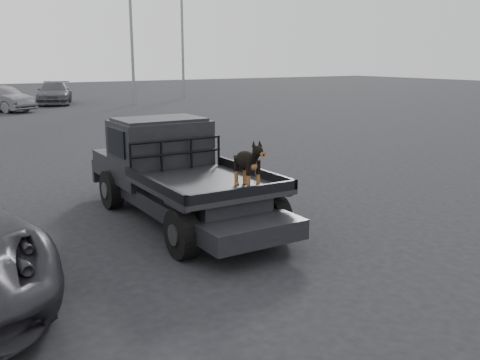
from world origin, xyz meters
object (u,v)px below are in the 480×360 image
dog (247,164)px  distant_car_b (55,93)px  flatbed_ute (182,196)px  distant_car_a (1,99)px

dog → distant_car_b: dog is taller
dog → distant_car_b: 29.05m
distant_car_b → dog: bearing=-80.3°
dog → distant_car_b: bearing=82.8°
flatbed_ute → distant_car_a: bearing=89.2°
flatbed_ute → dog: size_ratio=7.30×
dog → distant_car_a: (-0.06, 25.34, -0.61)m
flatbed_ute → distant_car_b: distant_car_b is taller
flatbed_ute → dog: dog is taller
flatbed_ute → distant_car_b: 27.52m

